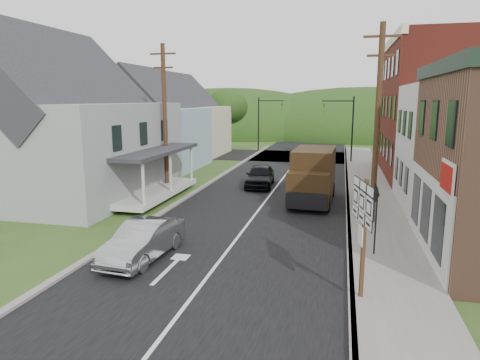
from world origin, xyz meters
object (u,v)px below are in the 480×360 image
Objects in this scene: silver_sedan at (143,241)px; delivery_van at (313,176)px; warning_sign at (376,209)px; dark_sedan at (260,176)px; route_sign_cluster at (363,222)px.

silver_sedan is 11.55m from delivery_van.
warning_sign is at bearing -68.89° from delivery_van.
delivery_van is 8.57m from warning_sign.
delivery_van reaches higher than dark_sedan.
route_sign_cluster is (2.15, -11.79, 0.85)m from delivery_van.
dark_sedan is 13.53m from warning_sign.
delivery_van is (3.70, -3.72, 0.79)m from dark_sedan.
delivery_van reaches higher than silver_sedan.
dark_sedan reaches higher than silver_sedan.
silver_sedan is 1.22× the size of route_sign_cluster.
delivery_van is 2.06× the size of warning_sign.
silver_sedan is at bearing 155.49° from route_sign_cluster.
silver_sedan is 1.58× the size of warning_sign.
warning_sign is at bearing 18.42° from silver_sedan.
route_sign_cluster reaches higher than warning_sign.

